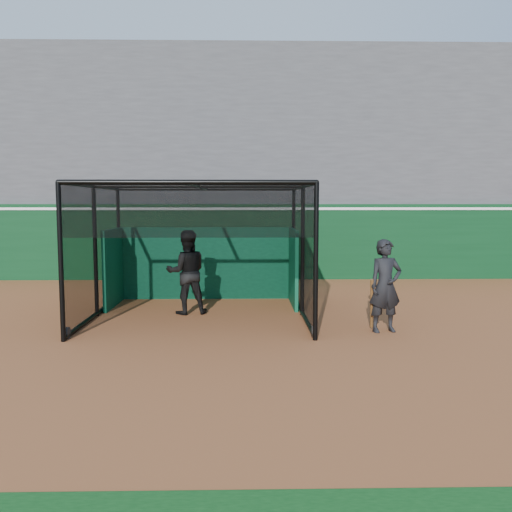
{
  "coord_description": "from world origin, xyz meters",
  "views": [
    {
      "loc": [
        -0.14,
        -9.55,
        2.53
      ],
      "look_at": [
        0.11,
        2.0,
        1.4
      ],
      "focal_mm": 38.0,
      "sensor_mm": 36.0,
      "label": 1
    }
  ],
  "objects": [
    {
      "name": "ground",
      "position": [
        0.0,
        0.0,
        0.0
      ],
      "size": [
        120.0,
        120.0,
        0.0
      ],
      "primitive_type": "plane",
      "color": "#95522B",
      "rests_on": "ground"
    },
    {
      "name": "outfield_wall",
      "position": [
        0.0,
        8.5,
        1.29
      ],
      "size": [
        50.0,
        0.5,
        2.5
      ],
      "color": "#093517",
      "rests_on": "ground"
    },
    {
      "name": "grandstand",
      "position": [
        0.0,
        12.27,
        4.48
      ],
      "size": [
        50.0,
        7.85,
        8.95
      ],
      "color": "#4C4C4F",
      "rests_on": "ground"
    },
    {
      "name": "batting_cage",
      "position": [
        -1.15,
        2.55,
        1.45
      ],
      "size": [
        4.72,
        4.65,
        2.91
      ],
      "color": "black",
      "rests_on": "ground"
    },
    {
      "name": "batter",
      "position": [
        -1.46,
        2.75,
        0.96
      ],
      "size": [
        1.06,
        0.9,
        1.92
      ],
      "primitive_type": "imported",
      "rotation": [
        0.0,
        0.0,
        3.35
      ],
      "color": "black",
      "rests_on": "ground"
    },
    {
      "name": "on_deck_player",
      "position": [
        2.62,
        0.89,
        0.91
      ],
      "size": [
        0.75,
        0.57,
        1.83
      ],
      "color": "black",
      "rests_on": "ground"
    }
  ]
}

